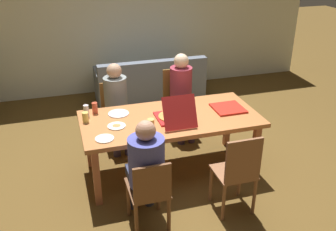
% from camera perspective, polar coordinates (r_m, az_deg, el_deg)
% --- Properties ---
extents(ground_plane, '(20.00, 20.00, 0.00)m').
position_cam_1_polar(ground_plane, '(4.87, 0.34, -8.27)').
color(ground_plane, brown).
extents(back_wall, '(7.36, 0.12, 2.74)m').
position_cam_1_polar(back_wall, '(7.12, -7.04, 14.54)').
color(back_wall, silver).
rests_on(back_wall, ground).
extents(dining_table, '(2.12, 1.01, 0.76)m').
position_cam_1_polar(dining_table, '(4.53, 0.37, -1.06)').
color(dining_table, '#BD713D').
rests_on(dining_table, ground).
extents(chair_0, '(0.39, 0.44, 0.87)m').
position_cam_1_polar(chair_0, '(5.36, -7.89, 0.69)').
color(chair_0, brown).
rests_on(chair_0, ground).
extents(person_0, '(0.31, 0.53, 1.20)m').
position_cam_1_polar(person_0, '(5.14, -7.76, 2.25)').
color(person_0, '#392F48').
rests_on(person_0, ground).
extents(chair_1, '(0.38, 0.46, 0.85)m').
position_cam_1_polar(chair_1, '(3.73, -2.83, -11.44)').
color(chair_1, brown).
rests_on(chair_1, ground).
extents(person_1, '(0.35, 0.53, 1.20)m').
position_cam_1_polar(person_1, '(3.70, -3.43, -7.35)').
color(person_1, '#30354E').
rests_on(person_1, ground).
extents(chair_2, '(0.44, 0.41, 0.97)m').
position_cam_1_polar(chair_2, '(5.57, 1.63, 2.24)').
color(chair_2, brown).
rests_on(chair_2, ground).
extents(person_2, '(0.31, 0.49, 1.25)m').
position_cam_1_polar(person_2, '(5.36, 2.12, 3.85)').
color(person_2, '#392B49').
rests_on(person_2, ground).
extents(chair_3, '(0.40, 0.39, 0.94)m').
position_cam_1_polar(chair_3, '(3.98, 10.53, -8.24)').
color(chair_3, brown).
rests_on(chair_3, ground).
extents(pizza_box_0, '(0.38, 0.54, 0.37)m').
position_cam_1_polar(pizza_box_0, '(4.40, 0.91, -0.07)').
color(pizza_box_0, '#B32020').
rests_on(pizza_box_0, dining_table).
extents(pizza_box_1, '(0.37, 0.37, 0.02)m').
position_cam_1_polar(pizza_box_1, '(4.75, 9.07, 1.09)').
color(pizza_box_1, red).
rests_on(pizza_box_1, dining_table).
extents(plate_0, '(0.20, 0.20, 0.01)m').
position_cam_1_polar(plate_0, '(4.07, -9.57, -3.46)').
color(plate_0, white).
rests_on(plate_0, dining_table).
extents(plate_1, '(0.21, 0.21, 0.03)m').
position_cam_1_polar(plate_1, '(4.31, -7.78, -1.55)').
color(plate_1, white).
rests_on(plate_1, dining_table).
extents(plate_2, '(0.25, 0.25, 0.01)m').
position_cam_1_polar(plate_2, '(4.61, -7.49, 0.29)').
color(plate_2, white).
rests_on(plate_2, dining_table).
extents(drinking_glass_0, '(0.07, 0.07, 0.14)m').
position_cam_1_polar(drinking_glass_0, '(4.65, -11.00, 1.12)').
color(drinking_glass_0, '#BE4930').
rests_on(drinking_glass_0, dining_table).
extents(drinking_glass_1, '(0.06, 0.06, 0.15)m').
position_cam_1_polar(drinking_glass_1, '(4.57, -12.26, 0.67)').
color(drinking_glass_1, silver).
rests_on(drinking_glass_1, dining_table).
extents(drinking_glass_2, '(0.07, 0.07, 0.12)m').
position_cam_1_polar(drinking_glass_2, '(4.45, -12.37, -0.26)').
color(drinking_glass_2, '#E6C85F').
rests_on(drinking_glass_2, dining_table).
extents(drinking_glass_3, '(0.08, 0.08, 0.12)m').
position_cam_1_polar(drinking_glass_3, '(4.19, -2.60, -1.31)').
color(drinking_glass_3, '#E1C263').
rests_on(drinking_glass_3, dining_table).
extents(couch, '(1.86, 0.82, 0.83)m').
position_cam_1_polar(couch, '(6.74, -2.78, 4.55)').
color(couch, slate).
rests_on(couch, ground).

